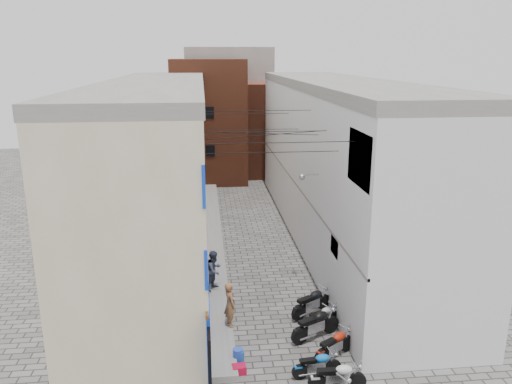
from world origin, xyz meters
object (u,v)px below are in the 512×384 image
object	(u,v)px
red_crate	(239,369)
person_a	(230,304)
motorcycle_b	(337,375)
water_jug_near	(238,356)
motorcycle_d	(335,344)
motorcycle_e	(316,323)
motorcycle_g	(312,301)
motorcycle_f	(323,316)
motorcycle_c	(317,364)
person_b	(214,270)
water_jug_far	(240,357)

from	to	relation	value
red_crate	person_a	bearing A→B (deg)	93.21
motorcycle_b	water_jug_near	xyz separation A→B (m)	(-3.02, 1.80, -0.28)
motorcycle_d	water_jug_near	world-z (taller)	motorcycle_d
motorcycle_e	person_a	world-z (taller)	person_a
motorcycle_g	motorcycle_e	bearing A→B (deg)	-39.70
motorcycle_f	motorcycle_g	distance (m)	1.04
motorcycle_c	motorcycle_b	bearing A→B (deg)	26.32
motorcycle_c	water_jug_near	xyz separation A→B (m)	(-2.53, 1.05, -0.23)
person_b	red_crate	distance (m)	5.97
person_a	water_jug_far	size ratio (longest dim) A/B	3.93
motorcycle_c	motorcycle_g	distance (m)	4.09
motorcycle_c	motorcycle_d	distance (m)	1.32
person_a	person_b	size ratio (longest dim) A/B	0.99
motorcycle_g	water_jug_near	world-z (taller)	motorcycle_g
motorcycle_f	motorcycle_c	bearing A→B (deg)	-40.31
motorcycle_b	red_crate	world-z (taller)	motorcycle_b
motorcycle_b	red_crate	distance (m)	3.28
motorcycle_c	person_a	bearing A→B (deg)	-145.96
motorcycle_b	motorcycle_f	size ratio (longest dim) A/B	1.10
motorcycle_d	person_a	distance (m)	4.18
motorcycle_b	motorcycle_e	distance (m)	3.04
water_jug_far	person_b	bearing A→B (deg)	97.96
motorcycle_f	motorcycle_g	bearing A→B (deg)	168.51
motorcycle_f	water_jug_far	xyz separation A→B (m)	(-3.37, -1.97, -0.27)
motorcycle_b	motorcycle_g	distance (m)	4.78
motorcycle_e	person_b	size ratio (longest dim) A/B	1.21
motorcycle_b	red_crate	size ratio (longest dim) A/B	4.12
motorcycle_g	water_jug_near	distance (m)	4.41
motorcycle_c	motorcycle_g	world-z (taller)	motorcycle_g
red_crate	motorcycle_e	bearing A→B (deg)	31.32
motorcycle_d	water_jug_near	size ratio (longest dim) A/B	3.57
motorcycle_g	water_jug_far	distance (m)	4.36
motorcycle_b	motorcycle_f	xyz separation A→B (m)	(0.43, 3.77, -0.05)
motorcycle_e	person_a	bearing A→B (deg)	-130.83
motorcycle_g	person_a	bearing A→B (deg)	-107.32
motorcycle_c	red_crate	xyz separation A→B (m)	(-2.53, 0.46, -0.35)
motorcycle_g	person_b	world-z (taller)	person_b
motorcycle_b	motorcycle_g	xyz separation A→B (m)	(0.22, 4.78, 0.07)
motorcycle_c	water_jug_far	size ratio (longest dim) A/B	3.78
motorcycle_g	water_jug_far	size ratio (longest dim) A/B	4.69
motorcycle_e	motorcycle_b	bearing A→B (deg)	-25.63
motorcycle_d	person_a	world-z (taller)	person_a
water_jug_near	red_crate	bearing A→B (deg)	-90.00
motorcycle_b	person_b	size ratio (longest dim) A/B	1.05
motorcycle_d	motorcycle_f	size ratio (longest dim) A/B	1.12
motorcycle_b	motorcycle_f	distance (m)	3.79
motorcycle_e	motorcycle_g	xyz separation A→B (m)	(0.23, 1.74, -0.01)
motorcycle_b	motorcycle_e	xyz separation A→B (m)	(-0.01, 3.04, 0.08)
water_jug_near	motorcycle_g	bearing A→B (deg)	42.65
motorcycle_c	motorcycle_g	xyz separation A→B (m)	(0.70, 4.03, 0.12)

